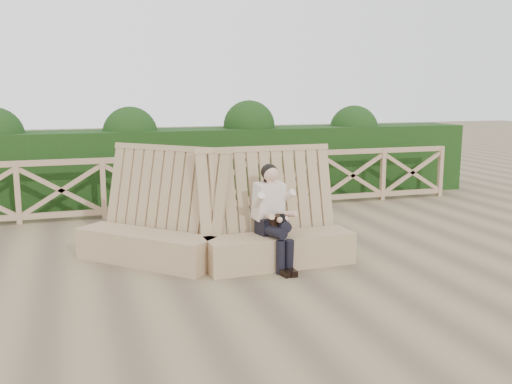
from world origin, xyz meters
name	(u,v)px	position (x,y,z in m)	size (l,w,h in m)	color
ground	(284,261)	(0.00, 0.00, 0.00)	(60.00, 60.00, 0.00)	brown
bench	(213,234)	(-0.93, 0.24, 0.39)	(3.53, 2.00, 1.56)	#9C7959
woman	(273,213)	(-0.22, -0.15, 0.72)	(0.44, 0.85, 1.35)	black
guardrail	(218,182)	(0.00, 3.50, 0.55)	(10.10, 0.09, 1.10)	#977458
hedge	(204,165)	(0.00, 4.70, 0.75)	(12.00, 1.20, 1.50)	black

